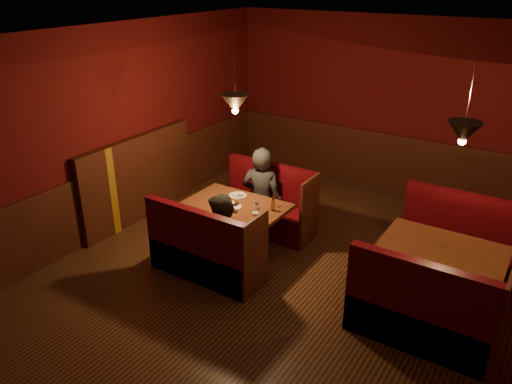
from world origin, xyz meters
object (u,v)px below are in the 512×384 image
Objects in this scene: main_bench_far at (268,210)px; second_table at (441,262)px; main_table at (238,215)px; main_bench_near at (205,255)px; diner_b at (222,224)px; second_bench_near at (421,317)px; second_bench_far at (457,249)px; diner_a at (262,179)px.

second_table is (2.55, -0.50, 0.24)m from main_bench_far.
main_table is 1.00× the size of second_table.
main_bench_far is at bearing 168.98° from second_table.
main_bench_near is 0.46m from diner_b.
second_bench_near reaches higher than second_table.
second_bench_far is (2.60, 1.04, -0.21)m from main_table.
main_bench_near is 0.89× the size of diner_a.
second_bench_near is (2.58, -1.28, 0.02)m from main_bench_far.
main_bench_near reaches higher than second_table.
main_bench_near is at bearing 80.30° from diner_a.
second_bench_far is 0.89× the size of diner_a.
second_bench_near is 2.95m from diner_a.
main_bench_far is 1.00× the size of main_bench_near.
diner_b is at bearing -178.89° from second_bench_near.
diner_a reaches higher than second_bench_near.
main_bench_near is 2.75m from second_table.
main_bench_near is at bearing -90.00° from main_bench_far.
diner_a is (-2.61, 0.42, 0.27)m from second_table.
main_bench_near is 1.02× the size of diner_b.
second_bench_far is (0.03, 0.79, -0.22)m from second_table.
main_bench_far and main_bench_near have the same top height.
second_table is at bearing 92.20° from second_bench_near.
main_bench_far reaches higher than main_table.
main_bench_near reaches higher than main_table.
diner_a is (-0.06, -0.08, 0.50)m from main_bench_far.
diner_b is at bearing -83.25° from main_bench_far.
main_bench_far reaches higher than second_table.
diner_a is (-2.64, 1.20, 0.49)m from second_bench_near.
second_bench_near is at bearing -26.45° from main_bench_far.
diner_a is 1.27m from diner_b.
diner_a reaches higher than second_table.
main_table is 0.91× the size of main_bench_near.
diner_a is 1.15× the size of diner_b.
diner_a is at bearing 92.50° from main_bench_near.
diner_b is at bearing -73.36° from main_table.
second_bench_far and second_bench_near have the same top height.
main_bench_far is 1.00× the size of second_bench_far.
main_bench_far is 1.10× the size of second_table.
second_bench_far is 1.02× the size of diner_b.
second_bench_far is at bearing 87.80° from second_table.
main_bench_near is at bearing -112.57° from diner_b.
second_bench_far is 1.00× the size of second_bench_near.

